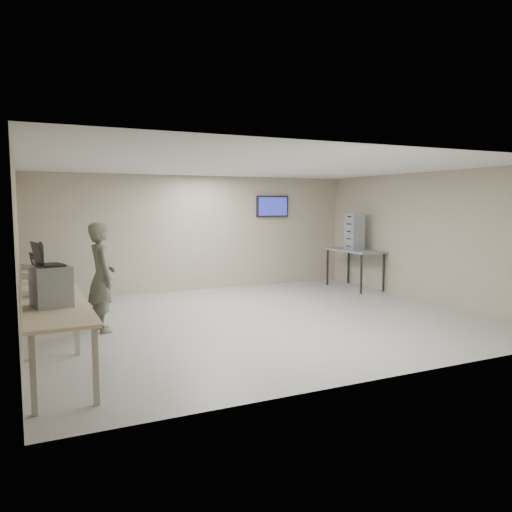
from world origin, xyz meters
name	(u,v)px	position (x,y,z in m)	size (l,w,h in m)	color
room	(261,243)	(0.03, 0.06, 1.41)	(8.01, 7.01, 2.81)	#BAB9AC
workbench	(50,289)	(-3.59, 0.00, 0.83)	(0.76, 6.00, 0.90)	beige
equipment_box	(51,286)	(-3.65, -1.80, 1.14)	(0.41, 0.47, 0.48)	gray
laptop_on_box	(45,260)	(-3.71, -1.80, 1.46)	(0.38, 0.42, 0.29)	black
laptop_0	(49,290)	(-3.64, -1.06, 0.98)	(0.42, 0.45, 0.30)	black
laptop_1	(50,287)	(-3.62, -0.70, 0.97)	(0.32, 0.37, 0.26)	black
laptop_2	(47,279)	(-3.62, 0.12, 0.97)	(0.35, 0.39, 0.26)	black
laptop_3	(42,272)	(-3.67, 0.82, 0.98)	(0.40, 0.44, 0.31)	black
laptop_4	(41,269)	(-3.66, 1.27, 0.98)	(0.42, 0.45, 0.30)	black
laptop_5	(39,265)	(-3.66, 1.95, 0.98)	(0.42, 0.46, 0.31)	black
monitor_near	(42,253)	(-3.60, 2.38, 1.16)	(0.20, 0.44, 0.44)	black
monitor_far	(41,251)	(-3.60, 2.70, 1.17)	(0.20, 0.46, 0.45)	black
soldier	(102,277)	(-2.77, 0.34, 0.91)	(0.66, 0.44, 1.82)	#51563F
side_table	(355,252)	(3.60, 2.02, 0.91)	(0.76, 1.63, 0.98)	slate
storage_bins	(355,231)	(3.58, 2.02, 1.44)	(0.35, 0.39, 0.92)	#959FAB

